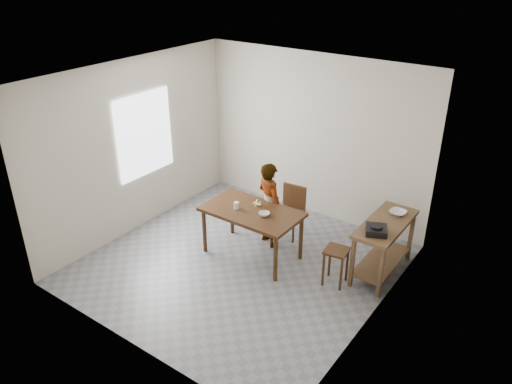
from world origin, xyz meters
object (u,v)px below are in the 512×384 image
Objects in this scene: stool at (335,266)px; prep_counter at (383,248)px; dining_table at (252,233)px; dining_chair at (289,213)px; child at (269,204)px.

prep_counter is at bearing 55.93° from stool.
dining_table is at bearing -157.85° from prep_counter.
dining_chair is 1.37m from stool.
dining_table is at bearing -104.57° from dining_chair.
dining_table is at bearing 108.45° from child.
dining_chair is at bearing 149.46° from stool.
dining_chair is (-1.58, 0.09, 0.00)m from prep_counter.
dining_chair reaches higher than dining_table.
dining_table is 1.17× the size of prep_counter.
dining_table reaches higher than stool.
prep_counter is 1.59m from dining_chair.
child is 1.65× the size of dining_chair.
child is at bearing 165.72° from stool.
child is 2.50× the size of stool.
prep_counter reaches higher than stool.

